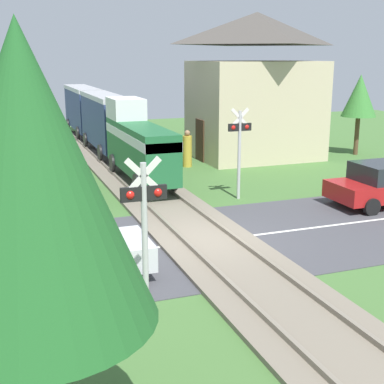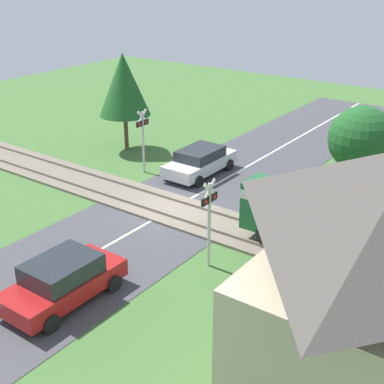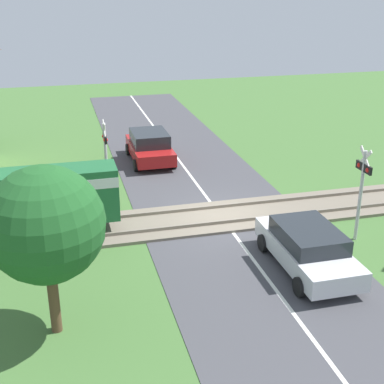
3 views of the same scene
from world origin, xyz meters
name	(u,v)px [view 2 (image 2 of 3)]	position (x,y,z in m)	size (l,w,h in m)	color
ground_plane	(171,210)	(0.00, 0.00, 0.00)	(60.00, 60.00, 0.00)	#426B33
road_surface	(171,210)	(0.00, 0.00, 0.01)	(48.00, 6.40, 0.02)	#424247
track_bed	(171,209)	(0.00, 0.00, 0.07)	(2.80, 48.00, 0.24)	#756B5B
car_near_crossing	(200,161)	(-4.35, -1.44, 0.76)	(4.41, 2.00, 1.43)	silver
car_far_side	(63,280)	(7.51, 1.44, 0.80)	(4.16, 2.05, 1.54)	#A81919
crossing_signal_west_approach	(143,133)	(-2.90, -4.04, 2.16)	(0.90, 0.18, 3.39)	#B7B7B7
crossing_signal_east_approach	(209,213)	(2.90, 4.04, 2.16)	(0.90, 0.18, 3.39)	#B7B7B7
pedestrian_by_station	(379,310)	(3.13, 10.31, 0.81)	(0.44, 0.44, 1.77)	gold
tree_roadside_hedge	(361,139)	(-5.70, 6.32, 3.05)	(2.93, 2.93, 4.53)	brown
tree_beyond_track	(124,85)	(-5.14, -7.31, 3.86)	(2.95, 2.95, 5.64)	brown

